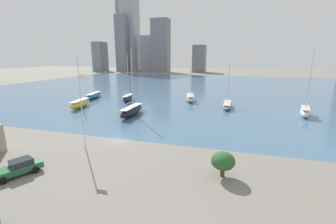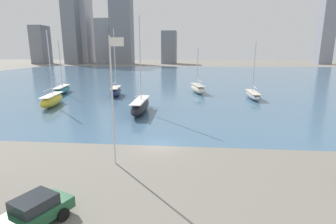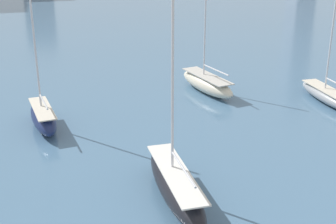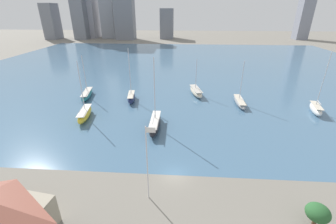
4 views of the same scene
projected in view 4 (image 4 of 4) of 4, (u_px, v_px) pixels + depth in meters
The scene contains 12 objects.
ground_plane at pixel (175, 175), 34.62m from camera, with size 500.00×500.00×0.00m, color gray.
harbor_water at pixel (181, 67), 98.01m from camera, with size 180.00×140.00×0.00m.
flag_pole at pixel (148, 161), 28.05m from camera, with size 1.24×0.14×11.03m.
yard_shrub at pixel (318, 213), 25.98m from camera, with size 2.69×2.69×2.91m.
distant_city_skyline at pixel (113, 1), 181.59m from camera, with size 214.48×25.67×74.24m.
sailboat_gray at pixel (240, 102), 59.87m from camera, with size 2.20×9.85×11.44m.
sailboat_teal at pixel (87, 94), 64.65m from camera, with size 4.15×10.74×11.87m.
sailboat_cream at pixel (196, 91), 66.54m from camera, with size 4.54×10.01×10.38m.
sailboat_navy at pixel (131, 97), 62.06m from camera, with size 3.10×8.20×14.29m.
sailboat_white at pixel (316, 109), 54.83m from camera, with size 3.59×7.59×14.85m.
sailboat_black at pixel (155, 123), 47.68m from camera, with size 2.32×10.84×15.02m.
sailboat_yellow at pixel (85, 114), 52.10m from camera, with size 3.56×9.48×13.26m.
Camera 4 is at (0.83, -27.33, 23.39)m, focal length 24.00 mm.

